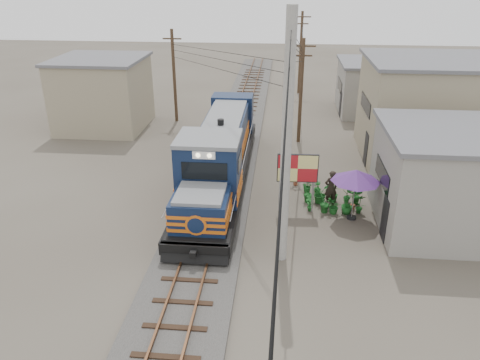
# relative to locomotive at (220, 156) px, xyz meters

# --- Properties ---
(ground) EXTENTS (120.00, 120.00, 0.00)m
(ground) POSITION_rel_locomotive_xyz_m (0.00, -6.46, -1.73)
(ground) COLOR #473F35
(ground) RESTS_ON ground
(ballast) EXTENTS (3.60, 70.00, 0.16)m
(ballast) POSITION_rel_locomotive_xyz_m (0.00, 3.54, -1.65)
(ballast) COLOR #595651
(ballast) RESTS_ON ground
(track) EXTENTS (1.15, 70.00, 0.12)m
(track) POSITION_rel_locomotive_xyz_m (0.00, 3.54, -1.47)
(track) COLOR #51331E
(track) RESTS_ON ground
(locomotive) EXTENTS (2.94, 16.01, 3.97)m
(locomotive) POSITION_rel_locomotive_xyz_m (0.00, 0.00, 0.00)
(locomotive) COLOR black
(locomotive) RESTS_ON ground
(utility_pole_main) EXTENTS (0.40, 0.40, 10.00)m
(utility_pole_main) POSITION_rel_locomotive_xyz_m (3.50, -6.96, 3.27)
(utility_pole_main) COLOR #9E9B93
(utility_pole_main) RESTS_ON ground
(wooden_pole_mid) EXTENTS (1.60, 0.24, 7.00)m
(wooden_pole_mid) POSITION_rel_locomotive_xyz_m (4.50, 7.54, 1.95)
(wooden_pole_mid) COLOR #4C3826
(wooden_pole_mid) RESTS_ON ground
(wooden_pole_far) EXTENTS (1.60, 0.24, 7.50)m
(wooden_pole_far) POSITION_rel_locomotive_xyz_m (4.80, 21.54, 2.20)
(wooden_pole_far) COLOR #4C3826
(wooden_pole_far) RESTS_ON ground
(wooden_pole_left) EXTENTS (1.60, 0.24, 7.00)m
(wooden_pole_left) POSITION_rel_locomotive_xyz_m (-5.00, 11.54, 1.95)
(wooden_pole_left) COLOR #4C3826
(wooden_pole_left) RESTS_ON ground
(power_lines) EXTENTS (9.65, 19.00, 3.30)m
(power_lines) POSITION_rel_locomotive_xyz_m (-0.14, 2.04, 5.83)
(power_lines) COLOR black
(power_lines) RESTS_ON ground
(shophouse_front) EXTENTS (7.35, 6.30, 4.70)m
(shophouse_front) POSITION_rel_locomotive_xyz_m (11.50, -3.46, 0.63)
(shophouse_front) COLOR gray
(shophouse_front) RESTS_ON ground
(shophouse_mid) EXTENTS (8.40, 7.35, 6.20)m
(shophouse_mid) POSITION_rel_locomotive_xyz_m (12.50, 5.54, 1.38)
(shophouse_mid) COLOR gray
(shophouse_mid) RESTS_ON ground
(shophouse_back) EXTENTS (6.30, 6.30, 4.20)m
(shophouse_back) POSITION_rel_locomotive_xyz_m (11.00, 15.54, 0.38)
(shophouse_back) COLOR gray
(shophouse_back) RESTS_ON ground
(shophouse_left) EXTENTS (6.30, 6.30, 5.20)m
(shophouse_left) POSITION_rel_locomotive_xyz_m (-10.00, 9.54, 0.88)
(shophouse_left) COLOR gray
(shophouse_left) RESTS_ON ground
(billboard) EXTENTS (1.98, 0.19, 3.05)m
(billboard) POSITION_rel_locomotive_xyz_m (4.14, -2.75, 0.51)
(billboard) COLOR #99999E
(billboard) RESTS_ON ground
(market_umbrella) EXTENTS (2.42, 2.42, 2.57)m
(market_umbrella) POSITION_rel_locomotive_xyz_m (6.84, -3.25, 0.53)
(market_umbrella) COLOR black
(market_umbrella) RESTS_ON ground
(vendor) EXTENTS (0.79, 0.63, 1.88)m
(vendor) POSITION_rel_locomotive_xyz_m (5.90, -1.86, -0.79)
(vendor) COLOR black
(vendor) RESTS_ON ground
(plant_nursery) EXTENTS (3.22, 3.21, 1.09)m
(plant_nursery) POSITION_rel_locomotive_xyz_m (5.87, -1.94, -1.26)
(plant_nursery) COLOR #18571D
(plant_nursery) RESTS_ON ground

